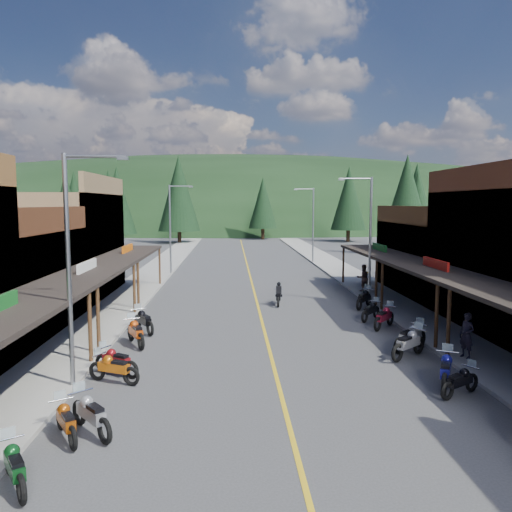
{
  "coord_description": "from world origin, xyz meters",
  "views": [
    {
      "loc": [
        -1.63,
        -22.88,
        6.35
      ],
      "look_at": [
        -0.05,
        8.95,
        3.0
      ],
      "focal_mm": 35.0,
      "sensor_mm": 36.0,
      "label": 1
    }
  ],
  "objects": [
    {
      "name": "bike_west_5",
      "position": [
        -5.82,
        -5.5,
        0.6
      ],
      "size": [
        2.18,
        1.51,
        1.19
      ],
      "primitive_type": null,
      "rotation": [
        0.0,
        0.0,
        1.13
      ],
      "color": "#B2550C",
      "rests_on": "ground"
    },
    {
      "name": "pine_1",
      "position": [
        -24.0,
        70.0,
        7.24
      ],
      "size": [
        5.88,
        5.88,
        12.5
      ],
      "color": "black",
      "rests_on": "ground"
    },
    {
      "name": "bike_west_2",
      "position": [
        -6.48,
        -12.09,
        0.57
      ],
      "size": [
        1.65,
        2.05,
        1.15
      ],
      "primitive_type": null,
      "rotation": [
        0.0,
        0.0,
        0.57
      ],
      "color": "#0C3F17",
      "rests_on": "ground"
    },
    {
      "name": "shop_east_3",
      "position": [
        13.75,
        11.3,
        2.53
      ],
      "size": [
        10.9,
        10.2,
        6.2
      ],
      "color": "#4C2D16",
      "rests_on": "ground"
    },
    {
      "name": "pine_6",
      "position": [
        46.0,
        64.0,
        6.48
      ],
      "size": [
        5.04,
        5.04,
        11.0
      ],
      "color": "black",
      "rests_on": "ground"
    },
    {
      "name": "bike_east_10",
      "position": [
        6.43,
        6.68,
        0.65
      ],
      "size": [
        1.94,
        2.32,
        1.31
      ],
      "primitive_type": null,
      "rotation": [
        0.0,
        0.0,
        -0.61
      ],
      "color": "black",
      "rests_on": "ground"
    },
    {
      "name": "ridge_hill",
      "position": [
        0.0,
        135.0,
        0.0
      ],
      "size": [
        310.0,
        140.0,
        60.0
      ],
      "primitive_type": "ellipsoid",
      "color": "black",
      "rests_on": "ground"
    },
    {
      "name": "bike_west_6",
      "position": [
        -5.91,
        -4.71,
        0.59
      ],
      "size": [
        2.12,
        1.72,
        1.19
      ],
      "primitive_type": null,
      "rotation": [
        0.0,
        0.0,
        0.99
      ],
      "color": "maroon",
      "rests_on": "ground"
    },
    {
      "name": "bike_east_9",
      "position": [
        5.95,
        3.51,
        0.58
      ],
      "size": [
        1.85,
        1.99,
        1.17
      ],
      "primitive_type": null,
      "rotation": [
        0.0,
        0.0,
        -0.71
      ],
      "color": "black",
      "rests_on": "ground"
    },
    {
      "name": "rider_on_bike",
      "position": [
        1.31,
        7.84,
        0.6
      ],
      "size": [
        0.87,
        2.04,
        1.51
      ],
      "rotation": [
        0.0,
        0.0,
        -0.11
      ],
      "color": "black",
      "rests_on": "ground"
    },
    {
      "name": "bike_west_4",
      "position": [
        -5.52,
        -9.48,
        0.63
      ],
      "size": [
        2.0,
        2.17,
        1.27
      ],
      "primitive_type": null,
      "rotation": [
        0.0,
        0.0,
        0.7
      ],
      "color": "gray",
      "rests_on": "ground"
    },
    {
      "name": "shop_west_3",
      "position": [
        -13.78,
        11.3,
        3.52
      ],
      "size": [
        10.9,
        10.2,
        8.2
      ],
      "color": "brown",
      "rests_on": "ground"
    },
    {
      "name": "bike_east_6",
      "position": [
        5.65,
        -3.18,
        0.67
      ],
      "size": [
        2.3,
        2.11,
        1.34
      ],
      "primitive_type": null,
      "rotation": [
        0.0,
        0.0,
        -0.87
      ],
      "color": "gray",
      "rests_on": "ground"
    },
    {
      "name": "pine_5",
      "position": [
        34.0,
        72.0,
        7.99
      ],
      "size": [
        6.72,
        6.72,
        14.0
      ],
      "color": "black",
      "rests_on": "ground"
    },
    {
      "name": "pine_8",
      "position": [
        -22.0,
        40.0,
        5.98
      ],
      "size": [
        4.48,
        4.48,
        10.0
      ],
      "color": "black",
      "rests_on": "ground"
    },
    {
      "name": "ground",
      "position": [
        0.0,
        0.0,
        0.0
      ],
      "size": [
        220.0,
        220.0,
        0.0
      ],
      "primitive_type": "plane",
      "color": "#38383A",
      "rests_on": "ground"
    },
    {
      "name": "pine_9",
      "position": [
        24.0,
        45.0,
        6.38
      ],
      "size": [
        4.93,
        4.93,
        10.8
      ],
      "color": "black",
      "rests_on": "ground"
    },
    {
      "name": "bike_east_7",
      "position": [
        6.08,
        -2.17,
        0.66
      ],
      "size": [
        2.28,
        2.02,
        1.31
      ],
      "primitive_type": null,
      "rotation": [
        0.0,
        0.0,
        -0.91
      ],
      "color": "gray",
      "rests_on": "ground"
    },
    {
      "name": "pedestrian_east_a",
      "position": [
        7.83,
        -3.7,
        1.07
      ],
      "size": [
        0.67,
        0.79,
        1.85
      ],
      "primitive_type": "imported",
      "rotation": [
        0.0,
        0.0,
        -1.16
      ],
      "color": "black",
      "rests_on": "sidewalk_east"
    },
    {
      "name": "bike_west_7",
      "position": [
        -5.93,
        -0.79,
        0.67
      ],
      "size": [
        1.71,
        2.43,
        1.33
      ],
      "primitive_type": null,
      "rotation": [
        0.0,
        0.0,
        0.45
      ],
      "color": "#C7460E",
      "rests_on": "ground"
    },
    {
      "name": "pine_10",
      "position": [
        -18.0,
        50.0,
        6.78
      ],
      "size": [
        5.38,
        5.38,
        11.6
      ],
      "color": "black",
      "rests_on": "ground"
    },
    {
      "name": "streetlight_3",
      "position": [
        6.95,
        30.0,
        4.46
      ],
      "size": [
        2.16,
        0.18,
        8.0
      ],
      "color": "gray",
      "rests_on": "ground"
    },
    {
      "name": "bike_west_8",
      "position": [
        -5.98,
        1.51,
        0.65
      ],
      "size": [
        1.82,
        2.32,
        1.29
      ],
      "primitive_type": null,
      "rotation": [
        0.0,
        0.0,
        0.55
      ],
      "color": "black",
      "rests_on": "ground"
    },
    {
      "name": "bike_east_8",
      "position": [
        6.14,
        1.74,
        0.64
      ],
      "size": [
        2.02,
        2.19,
        1.28
      ],
      "primitive_type": null,
      "rotation": [
        0.0,
        0.0,
        -0.7
      ],
      "color": "maroon",
      "rests_on": "ground"
    },
    {
      "name": "streetlight_0",
      "position": [
        -6.95,
        -6.0,
        4.46
      ],
      "size": [
        2.16,
        0.18,
        8.0
      ],
      "color": "gray",
      "rests_on": "ground"
    },
    {
      "name": "sidewalk_east",
      "position": [
        8.7,
        20.0,
        0.07
      ],
      "size": [
        3.4,
        94.0,
        0.15
      ],
      "primitive_type": "cube",
      "color": "gray",
      "rests_on": "ground"
    },
    {
      "name": "pedestrian_east_b",
      "position": [
        7.71,
        11.7,
        1.12
      ],
      "size": [
        0.99,
        0.63,
        1.93
      ],
      "primitive_type": "imported",
      "rotation": [
        0.0,
        0.0,
        3.24
      ],
      "color": "#503B32",
      "rests_on": "sidewalk_east"
    },
    {
      "name": "centerline",
      "position": [
        0.0,
        20.0,
        0.01
      ],
      "size": [
        0.15,
        90.0,
        0.01
      ],
      "primitive_type": "cube",
      "color": "gold",
      "rests_on": "ground"
    },
    {
      "name": "bike_east_5",
      "position": [
        5.79,
        -6.44,
        0.65
      ],
      "size": [
        1.71,
        2.39,
        1.31
      ],
      "primitive_type": null,
      "rotation": [
        0.0,
        0.0,
        -0.47
      ],
      "color": "navy",
      "rests_on": "ground"
    },
    {
      "name": "bike_east_4",
      "position": [
        5.9,
        -7.29,
        0.55
      ],
      "size": [
        1.97,
        1.55,
        1.1
      ],
      "primitive_type": null,
      "rotation": [
        0.0,
        0.0,
        -1.02
      ],
      "color": "black",
      "rests_on": "ground"
    },
    {
      "name": "pine_2",
      "position": [
        -10.0,
        58.0,
        7.99
      ],
      "size": [
        6.72,
        6.72,
        14.0
      ],
      "color": "black",
      "rests_on": "ground"
    },
    {
      "name": "streetlight_1",
      "position": [
        -6.95,
        22.0,
        4.46
      ],
      "size": [
        2.16,
        0.18,
        8.0
      ],
      "color": "gray",
      "rests_on": "ground"
    },
    {
      "name": "sidewalk_west",
      "position": [
        -8.7,
        20.0,
        0.07
      ],
      "size": [
        3.4,
        94.0,
        0.15
      ],
      "primitive_type": "cube",
      "color": "gray",
      "rests_on": "ground"
    },
    {
      "name": "streetlight_2",
      "position": [
        6.95,
        8.0,
        4.46
      ],
      "size": [
        2.16,
        0.18,
        8.0
      ],
      "color": "gray",
      "rests_on": "ground"
    },
    {
      "name": "pine_4",
      "position": [
        18.0,
        60.0,
        7.24
      ],
      "size": [
        5.88,
        5.88,
        12.5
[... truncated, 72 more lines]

